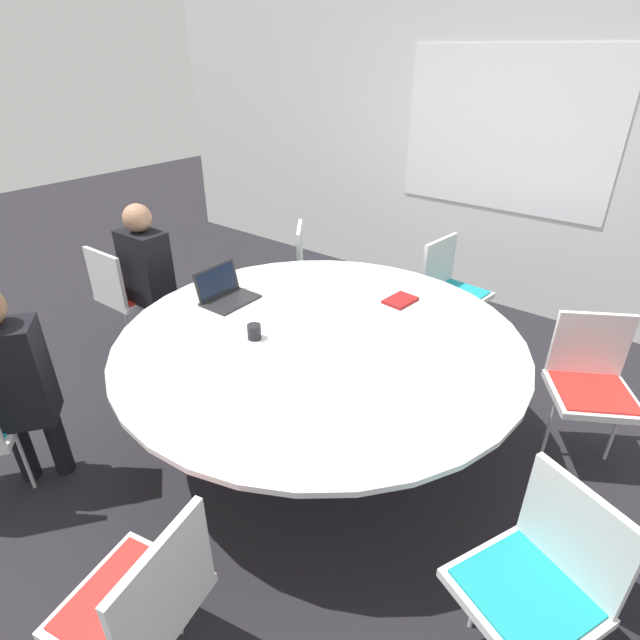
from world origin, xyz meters
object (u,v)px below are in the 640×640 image
object	(u,v)px
chair_0	(124,290)
coffee_cup	(254,332)
chair_4	(591,378)
chair_2	(142,601)
spiral_notebook	(400,300)
chair_3	(541,576)
chair_5	(451,285)
person_0	(149,271)
chair_6	(315,265)
person_1	(9,379)
laptop	(225,292)

from	to	relation	value
chair_0	coffee_cup	distance (m)	1.59
coffee_cup	chair_4	bearing A→B (deg)	35.37
chair_2	chair_0	bearing A→B (deg)	45.76
chair_2	chair_4	size ratio (longest dim) A/B	1.00
spiral_notebook	chair_0	bearing A→B (deg)	-158.86
chair_2	chair_4	bearing A→B (deg)	-33.29
chair_3	chair_5	bearing A→B (deg)	-33.75
person_0	spiral_notebook	distance (m)	1.87
person_0	chair_6	bearing A→B (deg)	61.73
chair_3	chair_6	xyz separation A→B (m)	(-2.42, 1.74, 0.00)
person_0	coffee_cup	world-z (taller)	person_0
chair_0	coffee_cup	size ratio (longest dim) A/B	10.22
person_0	chair_3	bearing A→B (deg)	-11.37
chair_5	chair_6	bearing A→B (deg)	-65.66
chair_5	spiral_notebook	xyz separation A→B (m)	(0.04, -0.88, 0.22)
chair_0	person_1	size ratio (longest dim) A/B	0.71
chair_5	spiral_notebook	bearing A→B (deg)	8.75
chair_6	coffee_cup	size ratio (longest dim) A/B	10.22
chair_2	chair_4	distance (m)	2.50
person_0	spiral_notebook	bearing A→B (deg)	19.99
chair_0	person_1	bearing A→B (deg)	-54.53
chair_2	spiral_notebook	world-z (taller)	chair_2
chair_3	coffee_cup	xyz separation A→B (m)	(-1.70, 0.31, 0.25)
spiral_notebook	chair_3	bearing A→B (deg)	-43.25
chair_0	chair_4	bearing A→B (deg)	15.81
chair_3	chair_5	xyz separation A→B (m)	(-1.33, 2.10, 0.00)
chair_2	spiral_notebook	distance (m)	2.17
chair_5	laptop	distance (m)	1.80
chair_0	chair_6	xyz separation A→B (m)	(0.85, 1.29, 0.00)
coffee_cup	chair_3	bearing A→B (deg)	-10.27
chair_0	chair_5	world-z (taller)	same
spiral_notebook	laptop	bearing A→B (deg)	-143.37
chair_6	spiral_notebook	world-z (taller)	chair_6
chair_6	chair_0	bearing A→B (deg)	-70.64
chair_6	person_0	world-z (taller)	person_0
spiral_notebook	chair_5	bearing A→B (deg)	92.34
chair_0	person_0	bearing A→B (deg)	19.09
chair_0	chair_5	xyz separation A→B (m)	(1.94, 1.64, 0.00)
chair_5	person_1	size ratio (longest dim) A/B	0.71
chair_6	person_0	distance (m)	1.36
coffee_cup	person_0	bearing A→B (deg)	170.09
chair_3	chair_6	size ratio (longest dim) A/B	1.00
laptop	chair_0	bearing A→B (deg)	93.60
chair_4	chair_5	bearing A→B (deg)	-61.19
chair_6	coffee_cup	bearing A→B (deg)	-10.74
chair_0	chair_6	distance (m)	1.55
chair_2	spiral_notebook	size ratio (longest dim) A/B	3.89
chair_6	spiral_notebook	distance (m)	1.26
chair_0	chair_5	size ratio (longest dim) A/B	1.00
chair_0	laptop	size ratio (longest dim) A/B	2.53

